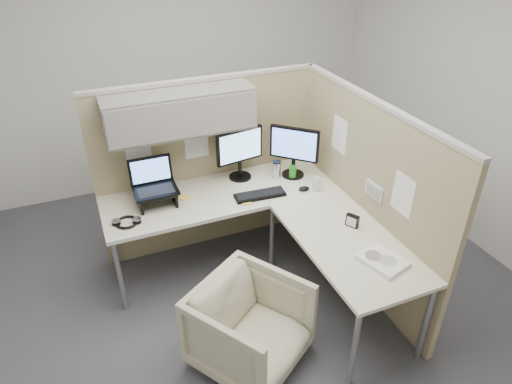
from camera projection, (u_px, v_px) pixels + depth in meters
name	position (u px, v px, depth m)	size (l,w,h in m)	color
ground	(256.00, 293.00, 3.88)	(4.50, 4.50, 0.00)	#3F3F44
partition_back	(196.00, 142.00, 3.90)	(2.00, 0.36, 1.63)	tan
partition_right	(362.00, 194.00, 3.70)	(0.07, 2.03, 1.63)	tan
desk	(265.00, 216.00, 3.67)	(2.00, 1.98, 0.73)	beige
office_chair	(250.00, 324.00, 3.14)	(0.69, 0.64, 0.71)	beige
monitor_left	(240.00, 150.00, 3.98)	(0.44, 0.20, 0.47)	black
monitor_right	(294.00, 148.00, 4.01)	(0.34, 0.33, 0.47)	black
laptop_station	(155.00, 188.00, 3.69)	(0.35, 0.30, 0.36)	black
keyboard	(260.00, 195.00, 3.84)	(0.43, 0.14, 0.02)	black
mouse	(304.00, 189.00, 3.92)	(0.10, 0.06, 0.03)	black
travel_mug	(277.00, 170.00, 4.08)	(0.08, 0.08, 0.16)	silver
soda_can_green	(317.00, 184.00, 3.90)	(0.07, 0.07, 0.12)	silver
soda_can_silver	(293.00, 172.00, 4.08)	(0.07, 0.07, 0.12)	#268C1E
sticky_note_c	(184.00, 198.00, 3.82)	(0.08, 0.08, 0.01)	yellow
sticky_note_b	(246.00, 202.00, 3.75)	(0.08, 0.08, 0.01)	yellow
headphones	(127.00, 222.00, 3.50)	(0.22, 0.21, 0.03)	black
paper_stack	(382.00, 260.00, 3.11)	(0.31, 0.36, 0.03)	white
desk_clock	(352.00, 221.00, 3.45)	(0.08, 0.10, 0.10)	black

